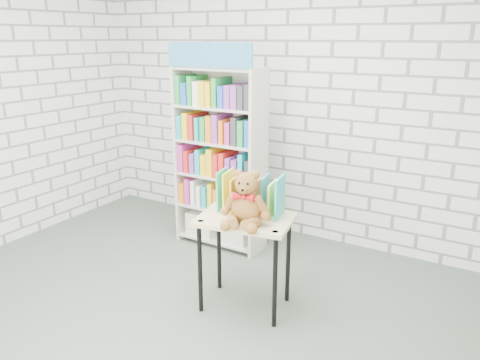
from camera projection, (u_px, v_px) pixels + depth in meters
The scene contains 6 objects.
ground at pixel (165, 319), 3.49m from camera, with size 4.50×4.50×0.00m, color #465346.
room_shell at pixel (152, 75), 2.96m from camera, with size 4.52×4.02×2.81m.
bookshelf at pixel (220, 157), 4.52m from camera, with size 0.88×0.34×1.97m.
display_table at pixel (245, 230), 3.48m from camera, with size 0.76×0.59×0.74m.
table_books at pixel (250, 195), 3.51m from camera, with size 0.51×0.30×0.29m.
teddy_bear at pixel (245, 203), 3.29m from camera, with size 0.36×0.35×0.39m.
Camera 1 is at (2.02, -2.31, 2.02)m, focal length 35.00 mm.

